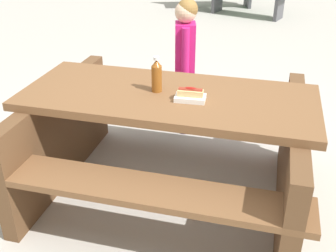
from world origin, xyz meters
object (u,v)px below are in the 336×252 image
at_px(soda_bottle, 157,76).
at_px(hotdog_tray, 190,95).
at_px(child_in_coat, 185,50).
at_px(picnic_table, 168,137).

relative_size(soda_bottle, hotdog_tray, 1.18).
bearing_deg(soda_bottle, child_in_coat, 83.00).
xyz_separation_m(picnic_table, child_in_coat, (0.04, 0.93, 0.29)).
xyz_separation_m(soda_bottle, hotdog_tray, (0.21, -0.12, -0.07)).
height_order(soda_bottle, child_in_coat, child_in_coat).
distance_m(picnic_table, child_in_coat, 0.98).
distance_m(picnic_table, soda_bottle, 0.41).
bearing_deg(soda_bottle, picnic_table, -22.96).
relative_size(soda_bottle, child_in_coat, 0.19).
bearing_deg(picnic_table, soda_bottle, 157.04).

